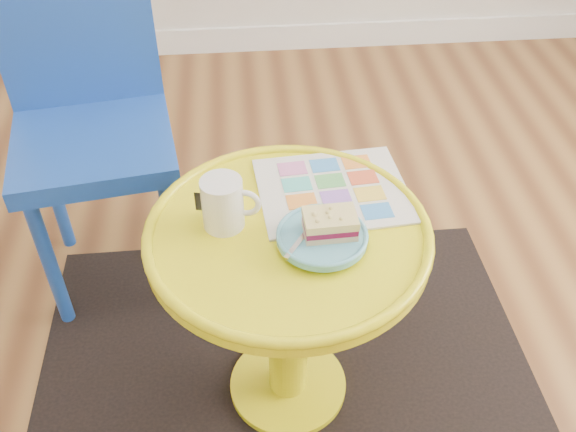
{
  "coord_description": "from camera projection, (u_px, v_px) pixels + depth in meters",
  "views": [
    {
      "loc": [
        -0.06,
        -0.87,
        1.44
      ],
      "look_at": [
        0.03,
        0.09,
        0.6
      ],
      "focal_mm": 40.0,
      "sensor_mm": 36.0,
      "label": 1
    }
  ],
  "objects": [
    {
      "name": "side_table",
      "position": [
        288.0,
        283.0,
        1.41
      ],
      "size": [
        0.59,
        0.59,
        0.56
      ],
      "color": "yellow",
      "rests_on": "ground"
    },
    {
      "name": "mug",
      "position": [
        224.0,
        202.0,
        1.28
      ],
      "size": [
        0.12,
        0.08,
        0.11
      ],
      "rotation": [
        0.0,
        0.0,
        -0.21
      ],
      "color": "white",
      "rests_on": "side_table"
    },
    {
      "name": "cake_slice",
      "position": [
        330.0,
        224.0,
        1.25
      ],
      "size": [
        0.11,
        0.07,
        0.05
      ],
      "rotation": [
        0.0,
        0.0,
        0.04
      ],
      "color": "#D3BC8C",
      "rests_on": "plate"
    },
    {
      "name": "rug",
      "position": [
        288.0,
        387.0,
        1.67
      ],
      "size": [
        1.31,
        1.11,
        0.01
      ],
      "primitive_type": "cube",
      "rotation": [
        0.0,
        0.0,
        0.01
      ],
      "color": "black",
      "rests_on": "ground"
    },
    {
      "name": "newspaper",
      "position": [
        333.0,
        190.0,
        1.4
      ],
      "size": [
        0.34,
        0.3,
        0.01
      ],
      "primitive_type": "cube",
      "rotation": [
        0.0,
        0.0,
        0.08
      ],
      "color": "silver",
      "rests_on": "side_table"
    },
    {
      "name": "fork",
      "position": [
        305.0,
        234.0,
        1.26
      ],
      "size": [
        0.09,
        0.13,
        0.0
      ],
      "rotation": [
        0.0,
        0.0,
        -0.6
      ],
      "color": "silver",
      "rests_on": "plate"
    },
    {
      "name": "plate",
      "position": [
        322.0,
        237.0,
        1.26
      ],
      "size": [
        0.18,
        0.18,
        0.02
      ],
      "color": "#5CACC4",
      "rests_on": "newspaper"
    },
    {
      "name": "floor",
      "position": [
        279.0,
        419.0,
        1.6
      ],
      "size": [
        4.0,
        4.0,
        0.0
      ],
      "primitive_type": "plane",
      "color": "brown",
      "rests_on": "ground"
    },
    {
      "name": "chair",
      "position": [
        88.0,
        110.0,
        1.7
      ],
      "size": [
        0.47,
        0.47,
        0.93
      ],
      "rotation": [
        0.0,
        0.0,
        0.15
      ],
      "color": "#1A45A9",
      "rests_on": "ground"
    }
  ]
}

